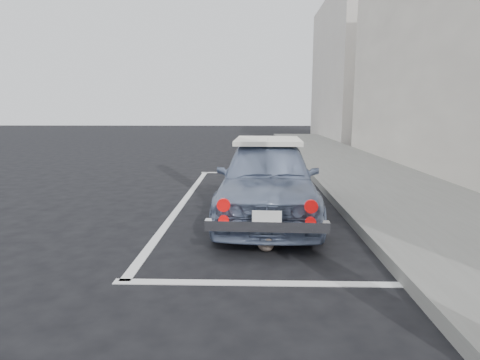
% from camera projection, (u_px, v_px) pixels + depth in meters
% --- Properties ---
extents(ground, '(80.00, 80.00, 0.00)m').
position_uv_depth(ground, '(219.00, 264.00, 4.41)').
color(ground, black).
rests_on(ground, ground).
extents(sidewalk, '(2.80, 40.00, 0.15)m').
position_uv_depth(sidewalk, '(433.00, 213.00, 6.28)').
color(sidewalk, slate).
rests_on(sidewalk, ground).
extents(building_far, '(3.50, 10.00, 8.00)m').
position_uv_depth(building_far, '(355.00, 69.00, 23.24)').
color(building_far, beige).
rests_on(building_far, ground).
extents(pline_rear, '(3.00, 0.12, 0.01)m').
position_uv_depth(pline_rear, '(266.00, 283.00, 3.90)').
color(pline_rear, silver).
rests_on(pline_rear, ground).
extents(pline_front, '(3.00, 0.12, 0.01)m').
position_uv_depth(pline_front, '(257.00, 173.00, 10.80)').
color(pline_front, silver).
rests_on(pline_front, ground).
extents(pline_side, '(0.12, 7.00, 0.01)m').
position_uv_depth(pline_side, '(184.00, 202.00, 7.39)').
color(pline_side, silver).
rests_on(pline_side, ground).
extents(retro_coupe, '(1.62, 3.73, 1.25)m').
position_uv_depth(retro_coupe, '(267.00, 178.00, 6.23)').
color(retro_coupe, slate).
rests_on(retro_coupe, ground).
extents(cat, '(0.26, 0.43, 0.23)m').
position_uv_depth(cat, '(266.00, 243.00, 4.79)').
color(cat, '#6B5D51').
rests_on(cat, ground).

